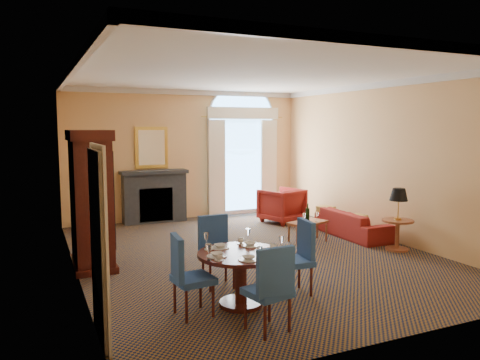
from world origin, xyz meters
name	(u,v)px	position (x,y,z in m)	size (l,w,h in m)	color
ground	(251,254)	(0.00, 0.00, 0.00)	(7.50, 7.50, 0.00)	black
room_envelope	(235,115)	(-0.03, 0.67, 2.51)	(6.04, 7.52, 3.45)	#EAB36F
armoire	(91,202)	(-2.72, 0.37, 1.08)	(0.65, 1.14, 2.25)	#39110C
dining_table	(241,265)	(-1.19, -2.17, 0.53)	(1.12, 1.12, 0.90)	#39110C
dining_chair_north	(216,246)	(-1.19, -1.28, 0.58)	(0.47, 0.48, 1.01)	#23498C
dining_chair_south	(271,284)	(-1.23, -3.08, 0.58)	(0.53, 0.53, 1.01)	#23498C
dining_chair_east	(300,252)	(-0.25, -2.07, 0.58)	(0.50, 0.49, 1.01)	#23498C
dining_chair_west	(186,271)	(-1.95, -2.23, 0.58)	(0.50, 0.50, 1.01)	#23498C
sofa	(353,224)	(2.55, 0.36, 0.27)	(1.85, 0.72, 0.54)	maroon
armchair	(282,205)	(1.91, 2.28, 0.41)	(0.88, 0.90, 0.82)	maroon
coffee_table	(308,222)	(1.43, 0.35, 0.40)	(0.91, 0.69, 0.79)	brown
side_table	(398,212)	(2.60, -0.89, 0.72)	(0.58, 0.58, 1.14)	brown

